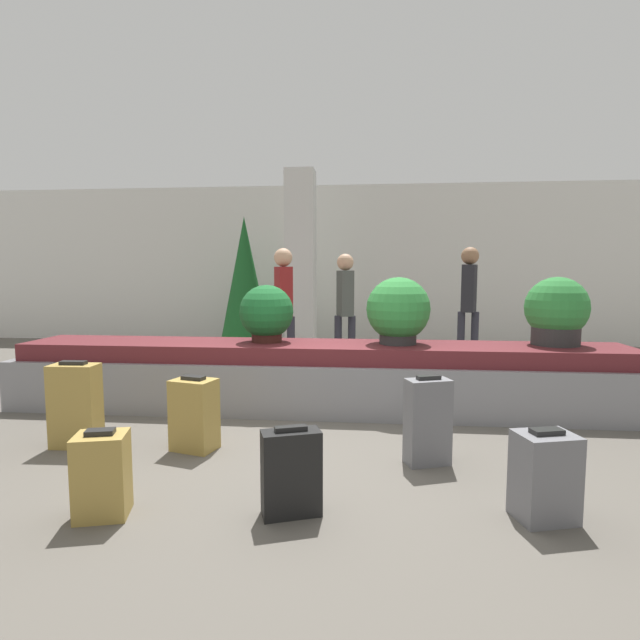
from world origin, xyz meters
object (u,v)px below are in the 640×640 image
(pillar, at_px, (301,264))
(traveler_1, at_px, (345,301))
(suitcase_1, at_px, (102,475))
(traveler_0, at_px, (469,296))
(suitcase_5, at_px, (545,476))
(decorated_tree, at_px, (245,280))
(potted_plant_1, at_px, (267,314))
(suitcase_3, at_px, (75,405))
(potted_plant_0, at_px, (557,312))
(potted_plant_2, at_px, (398,311))
(suitcase_0, at_px, (194,414))
(traveler_2, at_px, (284,300))
(suitcase_4, at_px, (291,473))
(suitcase_2, at_px, (428,421))

(pillar, distance_m, traveler_1, 1.74)
(suitcase_1, relative_size, traveler_0, 0.29)
(suitcase_5, xyz_separation_m, decorated_tree, (-3.32, 5.97, 1.05))
(potted_plant_1, relative_size, traveler_1, 0.36)
(suitcase_3, relative_size, traveler_0, 0.40)
(suitcase_1, distance_m, traveler_0, 5.73)
(potted_plant_1, bearing_deg, suitcase_5, -47.02)
(potted_plant_0, distance_m, potted_plant_1, 3.05)
(pillar, bearing_deg, potted_plant_1, -88.42)
(suitcase_3, height_order, traveler_0, traveler_0)
(traveler_1, bearing_deg, potted_plant_2, 0.31)
(suitcase_3, bearing_deg, potted_plant_0, 16.69)
(suitcase_1, bearing_deg, suitcase_5, -9.71)
(decorated_tree, bearing_deg, pillar, -15.61)
(suitcase_0, relative_size, traveler_2, 0.35)
(suitcase_3, bearing_deg, potted_plant_2, 24.87)
(suitcase_4, height_order, decorated_tree, decorated_tree)
(suitcase_2, relative_size, traveler_2, 0.39)
(potted_plant_0, xyz_separation_m, traveler_1, (-2.29, 1.86, -0.02))
(potted_plant_0, bearing_deg, decorated_tree, 139.70)
(potted_plant_0, relative_size, traveler_1, 0.41)
(suitcase_2, bearing_deg, pillar, 89.52)
(suitcase_2, bearing_deg, suitcase_0, 157.11)
(traveler_2, bearing_deg, decorated_tree, -178.44)
(potted_plant_2, distance_m, decorated_tree, 4.49)
(suitcase_2, height_order, traveler_2, traveler_2)
(suitcase_1, distance_m, suitcase_3, 1.42)
(suitcase_3, distance_m, potted_plant_0, 4.69)
(potted_plant_2, bearing_deg, suitcase_3, -152.88)
(suitcase_5, bearing_deg, pillar, 96.39)
(suitcase_5, relative_size, traveler_1, 0.32)
(pillar, distance_m, suitcase_1, 6.06)
(decorated_tree, bearing_deg, potted_plant_1, -72.34)
(suitcase_5, distance_m, potted_plant_0, 2.68)
(traveler_0, xyz_separation_m, traveler_2, (-2.63, -0.81, -0.03))
(suitcase_1, xyz_separation_m, suitcase_4, (1.13, 0.13, 0.01))
(suitcase_2, relative_size, potted_plant_2, 0.98)
(suitcase_5, height_order, potted_plant_0, potted_plant_0)
(pillar, xyz_separation_m, potted_plant_2, (1.50, -3.37, -0.54))
(suitcase_2, height_order, potted_plant_2, potted_plant_2)
(suitcase_3, height_order, decorated_tree, decorated_tree)
(decorated_tree, bearing_deg, suitcase_1, -83.74)
(suitcase_1, xyz_separation_m, traveler_2, (0.42, 3.97, 0.83))
(suitcase_1, height_order, traveler_1, traveler_1)
(suitcase_5, bearing_deg, suitcase_4, 168.43)
(suitcase_0, bearing_deg, suitcase_5, -5.19)
(suitcase_2, relative_size, traveler_0, 0.38)
(suitcase_0, relative_size, traveler_1, 0.36)
(decorated_tree, bearing_deg, traveler_0, -20.83)
(suitcase_2, distance_m, potted_plant_0, 2.30)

